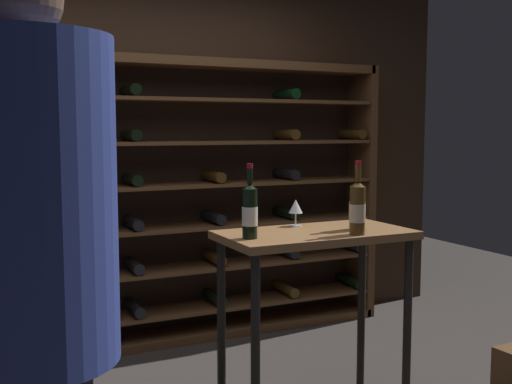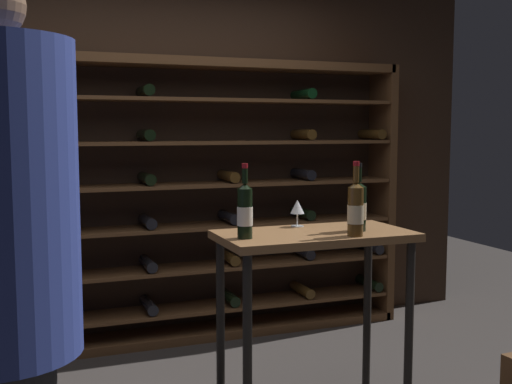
# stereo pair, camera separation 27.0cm
# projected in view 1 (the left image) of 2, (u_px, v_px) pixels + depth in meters

# --- Properties ---
(back_wall) EXTENTS (5.10, 0.10, 2.82)m
(back_wall) POSITION_uv_depth(u_px,v_px,m) (134.00, 140.00, 4.39)
(back_wall) COLOR #332319
(back_wall) RESTS_ON ground
(wine_rack) EXTENTS (3.19, 0.32, 1.96)m
(wine_rack) POSITION_uv_depth(u_px,v_px,m) (172.00, 205.00, 4.33)
(wine_rack) COLOR brown
(wine_rack) RESTS_ON ground
(tasting_table) EXTENTS (0.97, 0.50, 0.97)m
(tasting_table) POSITION_uv_depth(u_px,v_px,m) (315.00, 260.00, 3.18)
(tasting_table) COLOR brown
(tasting_table) RESTS_ON ground
(person_guest_plum_blouse) EXTENTS (0.46, 0.47, 1.93)m
(person_guest_plum_blouse) POSITION_uv_depth(u_px,v_px,m) (35.00, 280.00, 1.74)
(person_guest_plum_blouse) COLOR #292929
(person_guest_plum_blouse) RESTS_ON ground
(wine_bottle_black_capsule) EXTENTS (0.08, 0.08, 0.36)m
(wine_bottle_black_capsule) POSITION_uv_depth(u_px,v_px,m) (357.00, 208.00, 3.05)
(wine_bottle_black_capsule) COLOR #4C3314
(wine_bottle_black_capsule) RESTS_ON tasting_table
(wine_bottle_red_label) EXTENTS (0.08, 0.08, 0.34)m
(wine_bottle_red_label) POSITION_uv_depth(u_px,v_px,m) (357.00, 205.00, 3.20)
(wine_bottle_red_label) COLOR black
(wine_bottle_red_label) RESTS_ON tasting_table
(wine_bottle_amber_reserve) EXTENTS (0.07, 0.07, 0.35)m
(wine_bottle_amber_reserve) POSITION_uv_depth(u_px,v_px,m) (250.00, 211.00, 2.94)
(wine_bottle_amber_reserve) COLOR black
(wine_bottle_amber_reserve) RESTS_ON tasting_table
(wine_glass_stemmed_center) EXTENTS (0.07, 0.07, 0.14)m
(wine_glass_stemmed_center) POSITION_uv_depth(u_px,v_px,m) (296.00, 208.00, 3.32)
(wine_glass_stemmed_center) COLOR silver
(wine_glass_stemmed_center) RESTS_ON tasting_table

